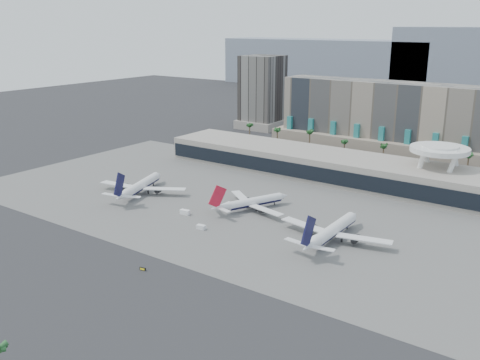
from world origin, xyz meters
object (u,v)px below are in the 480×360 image
Objects in this scene: airliner_centre at (252,202)px; service_vehicle_b at (201,227)px; airliner_left at (140,186)px; airliner_right at (332,231)px; taxiway_sign at (143,269)px; service_vehicle_a at (185,212)px.

airliner_centre reaches higher than service_vehicle_b.
airliner_left is 94.64m from airliner_right.
airliner_right is 20.25× the size of taxiway_sign.
airliner_left is at bearing 158.34° from service_vehicle_a.
airliner_centre is at bearing -6.11° from airliner_left.
service_vehicle_a is (34.31, -8.87, -2.82)m from airliner_left.
service_vehicle_a is 51.40m from taxiway_sign.
service_vehicle_a is (-18.60, -20.48, -2.34)m from airliner_centre.
airliner_left is 35.55m from service_vehicle_a.
taxiway_sign is at bearing -124.50° from airliner_right.
airliner_centre is 16.28× the size of taxiway_sign.
taxiway_sign is at bearing -85.56° from service_vehicle_b.
airliner_left is at bearing 154.12° from service_vehicle_b.
airliner_right is at bearing 10.40° from airliner_centre.
service_vehicle_b reaches higher than taxiway_sign.
airliner_right is (41.73, -10.45, 0.53)m from airliner_centre.
service_vehicle_a reaches higher than service_vehicle_b.
service_vehicle_a is 1.21× the size of service_vehicle_b.
service_vehicle_b is at bearing -158.10° from airliner_right.
service_vehicle_b is 1.52× the size of taxiway_sign.
service_vehicle_a is at bearing 103.72° from taxiway_sign.
taxiway_sign is (-37.51, -56.09, -3.35)m from airliner_right.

